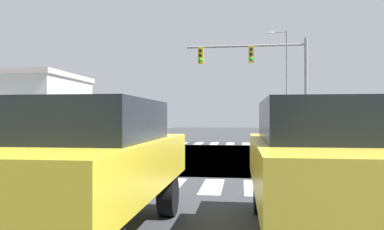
{
  "coord_description": "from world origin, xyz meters",
  "views": [
    {
      "loc": [
        3.94,
        -16.1,
        1.64
      ],
      "look_at": [
        0.76,
        7.76,
        1.81
      ],
      "focal_mm": 34.6,
      "sensor_mm": 36.0,
      "label": 1
    }
  ],
  "objects": [
    {
      "name": "sidewalk_corner_nw",
      "position": [
        -13.0,
        12.0,
        0.07
      ],
      "size": [
        12.0,
        12.0,
        0.14
      ],
      "color": "#ABAD9E",
      "rests_on": "ground"
    },
    {
      "name": "crosswalk_far",
      "position": [
        -0.25,
        7.3,
        0.0
      ],
      "size": [
        13.5,
        2.0,
        0.01
      ],
      "color": "silver",
      "rests_on": "ground"
    },
    {
      "name": "sedan_trailing_5",
      "position": [
        -5.0,
        11.17,
        1.12
      ],
      "size": [
        1.8,
        4.3,
        1.88
      ],
      "rotation": [
        0.0,
        0.0,
        3.14
      ],
      "color": "black",
      "rests_on": "ground"
    },
    {
      "name": "sedan_queued_4",
      "position": [
        5.0,
        -11.12,
        1.12
      ],
      "size": [
        1.8,
        4.3,
        1.88
      ],
      "color": "black",
      "rests_on": "ground"
    },
    {
      "name": "street_lamp",
      "position": [
        7.79,
        17.79,
        5.53
      ],
      "size": [
        1.78,
        0.32,
        9.44
      ],
      "color": "gray",
      "rests_on": "ground"
    },
    {
      "name": "crosswalk_near",
      "position": [
        -0.25,
        -7.3,
        0.0
      ],
      "size": [
        13.5,
        2.0,
        0.01
      ],
      "color": "silver",
      "rests_on": "ground"
    },
    {
      "name": "sidewalk_corner_ne",
      "position": [
        13.0,
        12.0,
        0.07
      ],
      "size": [
        12.0,
        12.0,
        0.14
      ],
      "color": "#B2ADA3",
      "rests_on": "ground"
    },
    {
      "name": "ground",
      "position": [
        0.0,
        0.0,
        -0.03
      ],
      "size": [
        90.0,
        90.0,
        0.05
      ],
      "color": "#333539"
    },
    {
      "name": "sedan_crossing_3",
      "position": [
        2.0,
        -11.47,
        1.12
      ],
      "size": [
        1.8,
        4.3,
        1.88
      ],
      "color": "black",
      "rests_on": "ground"
    },
    {
      "name": "traffic_signal_mast",
      "position": [
        4.99,
        7.24,
        4.86
      ],
      "size": [
        7.48,
        0.55,
        6.53
      ],
      "color": "gray",
      "rests_on": "ground"
    }
  ]
}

